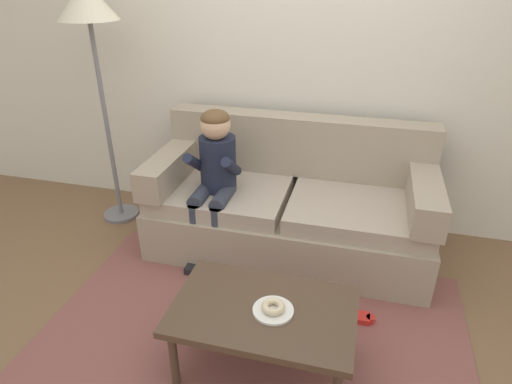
# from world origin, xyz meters

# --- Properties ---
(ground) EXTENTS (10.00, 10.00, 0.00)m
(ground) POSITION_xyz_m (0.00, 0.00, 0.00)
(ground) COLOR brown
(wall_back) EXTENTS (8.00, 0.10, 2.80)m
(wall_back) POSITION_xyz_m (0.00, 1.40, 1.40)
(wall_back) COLOR silver
(wall_back) RESTS_ON ground
(area_rug) EXTENTS (2.50, 1.91, 0.01)m
(area_rug) POSITION_xyz_m (0.00, -0.25, 0.01)
(area_rug) COLOR brown
(area_rug) RESTS_ON ground
(couch) EXTENTS (2.03, 0.90, 0.96)m
(couch) POSITION_xyz_m (0.03, 0.85, 0.35)
(couch) COLOR tan
(couch) RESTS_ON ground
(coffee_table) EXTENTS (0.94, 0.60, 0.41)m
(coffee_table) POSITION_xyz_m (0.11, -0.34, 0.37)
(coffee_table) COLOR #4C3828
(coffee_table) RESTS_ON ground
(person_child) EXTENTS (0.34, 0.58, 1.10)m
(person_child) POSITION_xyz_m (-0.49, 0.64, 0.67)
(person_child) COLOR #1E2338
(person_child) RESTS_ON ground
(plate) EXTENTS (0.21, 0.21, 0.01)m
(plate) POSITION_xyz_m (0.16, -0.35, 0.42)
(plate) COLOR white
(plate) RESTS_ON coffee_table
(donut) EXTENTS (0.15, 0.15, 0.04)m
(donut) POSITION_xyz_m (0.16, -0.35, 0.44)
(donut) COLOR beige
(donut) RESTS_ON plate
(toy_controller) EXTENTS (0.23, 0.09, 0.05)m
(toy_controller) POSITION_xyz_m (0.59, 0.14, 0.03)
(toy_controller) COLOR red
(toy_controller) RESTS_ON ground
(floor_lamp) EXTENTS (0.43, 0.43, 1.88)m
(floor_lamp) POSITION_xyz_m (-1.49, 0.92, 1.63)
(floor_lamp) COLOR slate
(floor_lamp) RESTS_ON ground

